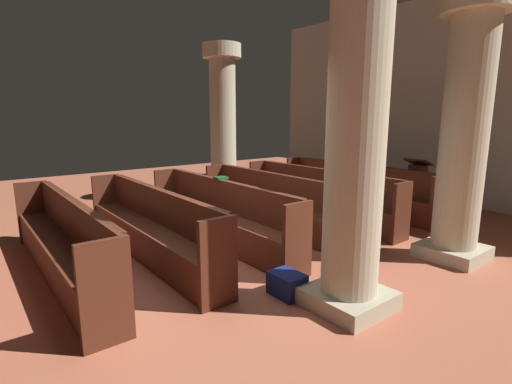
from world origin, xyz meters
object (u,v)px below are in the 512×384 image
Objects in this scene: pew_row_3 at (218,210)px; pew_row_5 at (61,238)px; pew_row_2 at (273,201)px; pew_row_0 at (354,186)px; pew_row_1 at (317,193)px; pillar_far_side at (223,121)px; hymn_book at (221,178)px; pillar_aisle_side at (465,125)px; lectern at (416,189)px; pillar_aisle_rear at (356,129)px; kneeler_box_navy at (287,284)px; pew_row_4 at (150,222)px.

pew_row_3 is 2.21m from pew_row_5.
pew_row_5 is (0.00, -3.32, 0.00)m from pew_row_2.
pew_row_0 and pew_row_5 have the same top height.
pillar_far_side is at bearing -170.16° from pew_row_1.
pew_row_0 is 3.17m from hymn_book.
pew_row_5 is at bearing -90.00° from pew_row_0.
pillar_aisle_side is 3.08m from lectern.
pillar_aisle_rear is at bearing 39.50° from pew_row_5.
pew_row_0 and pew_row_2 have the same top height.
hymn_book is (-2.78, 0.27, -0.84)m from pillar_aisle_rear.
pillar_aisle_rear is 4.92m from lectern.
pew_row_5 is at bearing -137.99° from kneeler_box_navy.
pew_row_2 is (0.00, -2.21, 0.00)m from pew_row_0.
pew_row_5 is 2.45m from hymn_book.
pillar_aisle_side reaches higher than pew_row_3.
pew_row_2 is at bearing -90.00° from pew_row_0.
pillar_aisle_side reaches higher than hymn_book.
lectern reaches higher than kneeler_box_navy.
pew_row_3 and pew_row_4 have the same top height.
pew_row_1 is at bearing 90.00° from pew_row_5.
pew_row_3 is 3.35m from pillar_far_side.
kneeler_box_navy is at bearing -11.45° from pew_row_3.
pillar_aisle_side reaches higher than pew_row_5.
pillar_aisle_rear is 18.13× the size of hymn_book.
pillar_aisle_rear is at bearing -5.53° from hymn_book.
pillar_aisle_side is at bearing 59.50° from pew_row_5.
lectern is (0.81, 3.19, -0.05)m from pew_row_2.
pew_row_2 is (0.00, -1.11, 0.00)m from pew_row_1.
pew_row_2 is at bearing -157.66° from pillar_aisle_side.
pew_row_4 is at bearing -90.00° from pew_row_2.
lectern reaches higher than pew_row_3.
hymn_book is 2.43m from kneeler_box_navy.
pew_row_1 is 1.11m from pew_row_2.
pillar_aisle_rear is (5.11, -1.86, 0.00)m from pillar_far_side.
pew_row_4 and pew_row_5 have the same top height.
pew_row_5 is 3.32× the size of lectern.
pew_row_1 is (0.00, -1.11, 0.00)m from pew_row_0.
pillar_aisle_rear reaches higher than hymn_book.
lectern reaches higher than pew_row_1.
pew_row_5 is at bearing -90.00° from pew_row_1.
pew_row_5 is 18.76× the size of hymn_book.
pillar_far_side is 2.94m from hymn_book.
pillar_aisle_rear reaches higher than pew_row_4.
pillar_far_side reaches higher than pew_row_5.
hymn_book is at bearing -103.77° from lectern.
pillar_aisle_side is (2.58, 2.16, 1.30)m from pew_row_3.
pew_row_2 is at bearing -104.23° from lectern.
hymn_book is at bearing 94.74° from pew_row_5.
pew_row_2 is 1.11m from pew_row_3.
pillar_far_side is at bearing 160.00° from pillar_aisle_rear.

